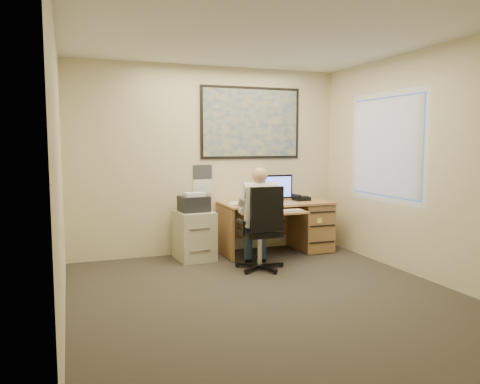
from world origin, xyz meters
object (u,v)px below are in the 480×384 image
object	(u,v)px
desk	(295,221)
person	(259,219)
filing_cabinet	(194,231)
office_chair	(261,246)

from	to	relation	value
desk	person	size ratio (longest dim) A/B	1.23
filing_cabinet	person	world-z (taller)	person
desk	person	bearing A→B (deg)	-140.03
filing_cabinet	office_chair	size ratio (longest dim) A/B	0.86
desk	filing_cabinet	size ratio (longest dim) A/B	1.72
person	desk	bearing A→B (deg)	52.55
filing_cabinet	office_chair	xyz separation A→B (m)	(0.65, -0.84, -0.08)
filing_cabinet	office_chair	distance (m)	1.07
person	filing_cabinet	bearing A→B (deg)	143.17
desk	office_chair	world-z (taller)	desk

